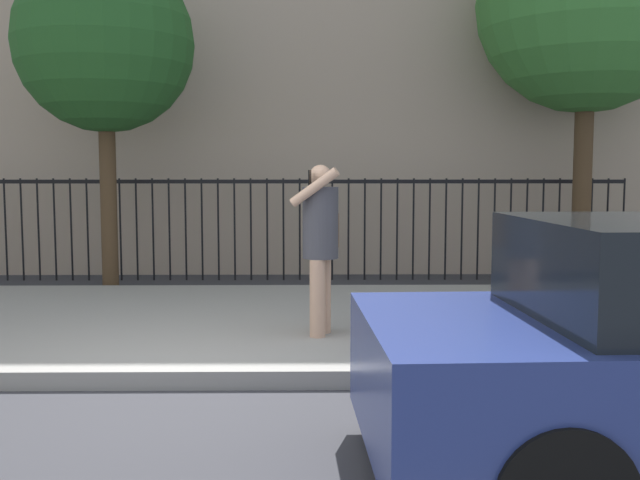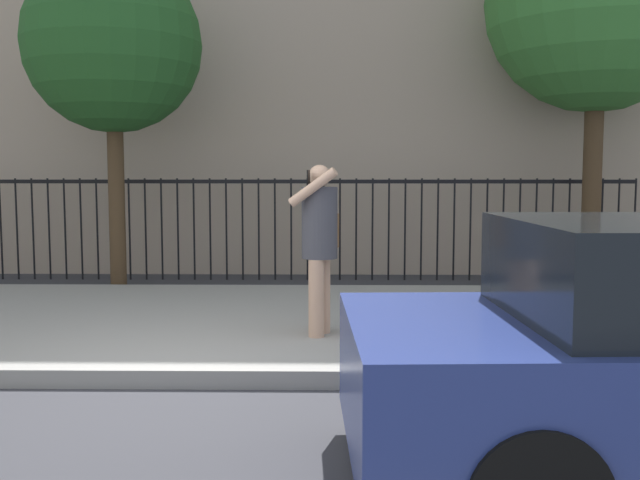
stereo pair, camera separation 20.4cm
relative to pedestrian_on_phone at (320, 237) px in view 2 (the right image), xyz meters
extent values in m
plane|color=#333338|center=(-1.16, -1.34, -1.09)|extent=(60.00, 60.00, 0.00)
cube|color=gray|center=(-1.16, 0.86, -1.01)|extent=(28.00, 4.40, 0.15)
cube|color=black|center=(-1.16, 4.56, 0.46)|extent=(12.00, 0.04, 0.06)
cylinder|color=black|center=(-5.12, 4.56, -0.29)|extent=(0.03, 0.03, 1.60)
cylinder|color=black|center=(-4.87, 4.56, -0.29)|extent=(0.03, 0.03, 1.60)
cylinder|color=black|center=(-4.61, 4.56, -0.29)|extent=(0.03, 0.03, 1.60)
cylinder|color=black|center=(-4.35, 4.56, -0.29)|extent=(0.03, 0.03, 1.60)
cylinder|color=black|center=(-4.10, 4.56, -0.29)|extent=(0.03, 0.03, 1.60)
cylinder|color=black|center=(-3.84, 4.56, -0.29)|extent=(0.03, 0.03, 1.60)
cylinder|color=black|center=(-3.59, 4.56, -0.29)|extent=(0.03, 0.03, 1.60)
cylinder|color=black|center=(-3.33, 4.56, -0.29)|extent=(0.03, 0.03, 1.60)
cylinder|color=black|center=(-3.08, 4.56, -0.29)|extent=(0.03, 0.03, 1.60)
cylinder|color=black|center=(-2.82, 4.56, -0.29)|extent=(0.03, 0.03, 1.60)
cylinder|color=black|center=(-2.57, 4.56, -0.29)|extent=(0.03, 0.03, 1.60)
cylinder|color=black|center=(-2.31, 4.56, -0.29)|extent=(0.03, 0.03, 1.60)
cylinder|color=black|center=(-2.06, 4.56, -0.29)|extent=(0.03, 0.03, 1.60)
cylinder|color=black|center=(-1.80, 4.56, -0.29)|extent=(0.03, 0.03, 1.60)
cylinder|color=black|center=(-1.55, 4.56, -0.29)|extent=(0.03, 0.03, 1.60)
cylinder|color=black|center=(-1.29, 4.56, -0.29)|extent=(0.03, 0.03, 1.60)
cylinder|color=black|center=(-1.04, 4.56, -0.29)|extent=(0.03, 0.03, 1.60)
cylinder|color=black|center=(-0.78, 4.56, -0.29)|extent=(0.03, 0.03, 1.60)
cylinder|color=black|center=(-0.52, 4.56, -0.29)|extent=(0.03, 0.03, 1.60)
cylinder|color=black|center=(-0.27, 4.56, -0.29)|extent=(0.03, 0.03, 1.60)
cylinder|color=black|center=(-0.01, 4.56, -0.29)|extent=(0.03, 0.03, 1.60)
cylinder|color=black|center=(0.24, 4.56, -0.29)|extent=(0.03, 0.03, 1.60)
cylinder|color=black|center=(0.50, 4.56, -0.29)|extent=(0.03, 0.03, 1.60)
cylinder|color=black|center=(0.75, 4.56, -0.29)|extent=(0.03, 0.03, 1.60)
cylinder|color=black|center=(1.01, 4.56, -0.29)|extent=(0.03, 0.03, 1.60)
cylinder|color=black|center=(1.26, 4.56, -0.29)|extent=(0.03, 0.03, 1.60)
cylinder|color=black|center=(1.52, 4.56, -0.29)|extent=(0.03, 0.03, 1.60)
cylinder|color=black|center=(1.77, 4.56, -0.29)|extent=(0.03, 0.03, 1.60)
cylinder|color=black|center=(2.03, 4.56, -0.29)|extent=(0.03, 0.03, 1.60)
cylinder|color=black|center=(2.28, 4.56, -0.29)|extent=(0.03, 0.03, 1.60)
cylinder|color=black|center=(2.54, 4.56, -0.29)|extent=(0.03, 0.03, 1.60)
cylinder|color=black|center=(2.79, 4.56, -0.29)|extent=(0.03, 0.03, 1.60)
cylinder|color=black|center=(3.05, 4.56, -0.29)|extent=(0.03, 0.03, 1.60)
cylinder|color=black|center=(3.30, 4.56, -0.29)|extent=(0.03, 0.03, 1.60)
cylinder|color=black|center=(3.56, 4.56, -0.29)|extent=(0.03, 0.03, 1.60)
cylinder|color=black|center=(3.82, 4.56, -0.29)|extent=(0.03, 0.03, 1.60)
cylinder|color=black|center=(4.07, 4.56, -0.29)|extent=(0.03, 0.03, 1.60)
cylinder|color=black|center=(4.33, 4.56, -0.29)|extent=(0.03, 0.03, 1.60)
cylinder|color=black|center=(4.58, 4.56, -0.29)|extent=(0.03, 0.03, 1.60)
cylinder|color=black|center=(4.84, 4.56, -0.29)|extent=(0.03, 0.03, 1.60)
cylinder|color=black|center=(0.91, -2.27, -0.77)|extent=(0.65, 0.25, 0.64)
cylinder|color=tan|center=(-0.04, -0.12, -0.57)|extent=(0.15, 0.15, 0.74)
cylinder|color=tan|center=(0.02, 0.07, -0.57)|extent=(0.15, 0.15, 0.74)
cylinder|color=#3F3F47|center=(-0.01, -0.03, 0.14)|extent=(0.42, 0.42, 0.67)
sphere|color=tan|center=(-0.01, -0.03, 0.58)|extent=(0.21, 0.21, 0.21)
cylinder|color=tan|center=(-0.06, -0.22, 0.47)|extent=(0.48, 0.22, 0.37)
cylinder|color=tan|center=(0.05, 0.17, 0.12)|extent=(0.09, 0.09, 0.51)
cube|color=black|center=(-0.11, -0.15, 0.56)|extent=(0.03, 0.07, 0.15)
cube|color=brown|center=(0.07, 0.22, 0.04)|extent=(0.23, 0.31, 0.34)
cube|color=brown|center=(3.78, 1.96, -0.49)|extent=(1.60, 0.45, 0.05)
cube|color=#333338|center=(3.08, 1.96, -0.74)|extent=(0.08, 0.41, 0.40)
cylinder|color=#4C3823|center=(3.96, 4.01, 0.56)|extent=(0.28, 0.28, 3.29)
cylinder|color=#4C3823|center=(-2.97, 3.54, 0.32)|extent=(0.23, 0.23, 2.81)
sphere|color=#235623|center=(-2.97, 3.54, 2.41)|extent=(2.50, 2.50, 2.50)
camera|label=1|loc=(-0.10, -6.97, 0.62)|focal=41.40mm
camera|label=2|loc=(0.10, -6.97, 0.62)|focal=41.40mm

